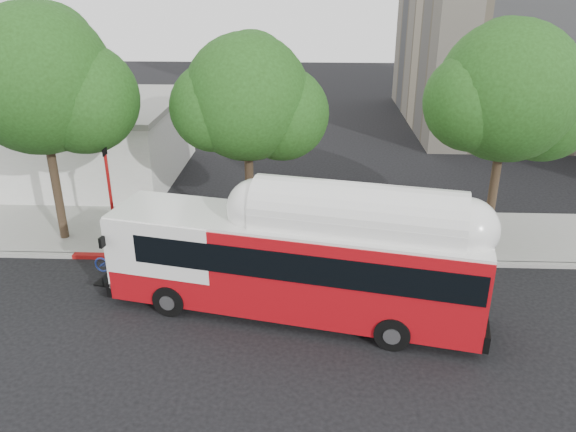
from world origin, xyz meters
name	(u,v)px	position (x,y,z in m)	size (l,w,h in m)	color
ground	(262,316)	(0.00, 0.00, 0.00)	(120.00, 120.00, 0.00)	black
sidewalk	(275,232)	(0.00, 6.50, 0.07)	(60.00, 5.00, 0.15)	gray
curb_strip	(270,260)	(0.00, 3.90, 0.07)	(60.00, 0.30, 0.15)	gray
red_curb_segment	(196,258)	(-3.00, 3.90, 0.08)	(10.00, 0.32, 0.16)	maroon
street_tree_left	(52,85)	(-8.53, 5.56, 6.60)	(6.67, 5.80, 9.74)	#2D2116
street_tree_mid	(257,103)	(-0.59, 6.06, 5.91)	(5.75, 5.00, 8.62)	#2D2116
street_tree_right	(519,97)	(9.44, 5.86, 6.26)	(6.21, 5.40, 9.18)	#2D2116
low_commercial_bldg	(34,138)	(-14.00, 14.00, 2.15)	(16.20, 10.20, 4.25)	silver
transit_bus	(295,265)	(1.11, 0.27, 1.80)	(13.22, 5.14, 3.85)	#A70B12
signal_pole	(111,201)	(-6.37, 4.47, 2.26)	(0.13, 0.42, 4.41)	#B21313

